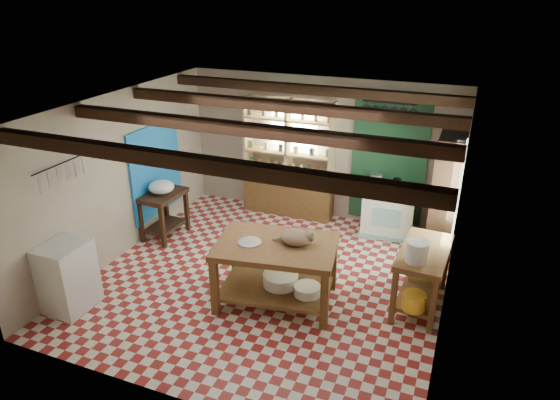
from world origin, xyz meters
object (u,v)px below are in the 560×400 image
at_px(work_table, 276,273).
at_px(stove, 388,211).
at_px(right_counter, 421,278).
at_px(white_cabinet, 68,276).
at_px(cat, 295,238).
at_px(prep_table, 164,215).

distance_m(work_table, stove, 2.81).
height_order(work_table, right_counter, work_table).
bearing_deg(work_table, stove, 58.80).
relative_size(white_cabinet, right_counter, 0.79).
xyz_separation_m(stove, cat, (-0.81, -2.51, 0.57)).
height_order(right_counter, cat, cat).
distance_m(work_table, white_cabinet, 2.80).
xyz_separation_m(stove, white_cabinet, (-3.59, -3.76, 0.05)).
distance_m(work_table, prep_table, 2.75).
distance_m(prep_table, white_cabinet, 2.24).
bearing_deg(right_counter, prep_table, 177.40).
distance_m(stove, prep_table, 3.88).
relative_size(work_table, right_counter, 1.32).
relative_size(work_table, stove, 1.81).
bearing_deg(white_cabinet, prep_table, 90.15).
bearing_deg(prep_table, work_table, -20.46).
distance_m(white_cabinet, cat, 3.10).
distance_m(prep_table, right_counter, 4.40).
height_order(prep_table, cat, cat).
bearing_deg(prep_table, stove, 25.80).
bearing_deg(cat, prep_table, 140.95).
distance_m(right_counter, cat, 1.80).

